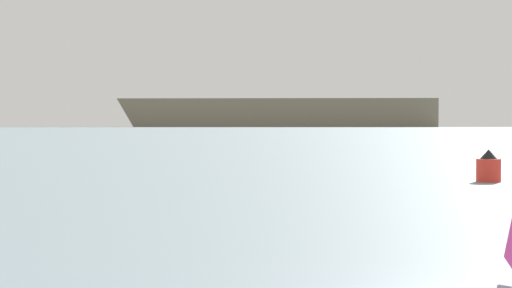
{
  "coord_description": "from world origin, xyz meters",
  "views": [
    {
      "loc": [
        -4.37,
        -13.47,
        3.01
      ],
      "look_at": [
        -3.88,
        15.19,
        2.32
      ],
      "focal_mm": 56.7,
      "sensor_mm": 36.0,
      "label": 1
    }
  ],
  "objects": [
    {
      "name": "distant_headland",
      "position": [
        -283.73,
        1132.45,
        17.78
      ],
      "size": [
        1069.37,
        330.31,
        35.57
      ],
      "primitive_type": "cube",
      "rotation": [
        0.0,
        0.0,
        -0.06
      ],
      "color": "#756B56",
      "rests_on": "ground_plane"
    },
    {
      "name": "channel_buoy",
      "position": [
        8.56,
        28.61,
        0.75
      ],
      "size": [
        1.27,
        1.27,
        1.71
      ],
      "color": "red",
      "rests_on": "ground_plane"
    }
  ]
}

